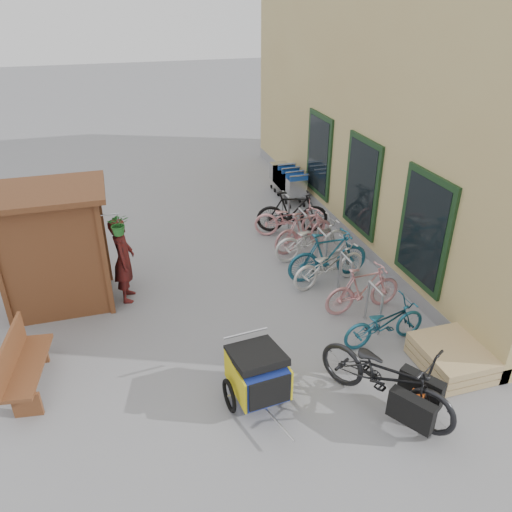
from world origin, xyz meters
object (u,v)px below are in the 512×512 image
object	(u,v)px
bike_5	(304,230)
cargo_bike	(387,377)
shopping_carts	(287,179)
person_kiosk	(124,260)
bike_2	(329,264)
bike_0	(384,323)
bike_4	(312,239)
kiosk	(47,234)
bike_7	(292,212)
bench	(22,364)
child_trailer	(258,373)
pallet_stack	(451,358)
bike_6	(290,219)
bike_3	(328,256)
bike_1	(363,289)

from	to	relation	value
bike_5	cargo_bike	bearing A→B (deg)	157.04
shopping_carts	person_kiosk	world-z (taller)	person_kiosk
bike_2	person_kiosk	bearing A→B (deg)	68.71
bike_0	bike_4	bearing A→B (deg)	-3.87
kiosk	bike_7	bearing A→B (deg)	18.42
bench	child_trailer	bearing A→B (deg)	-12.98
pallet_stack	bike_6	bearing A→B (deg)	98.68
bench	cargo_bike	distance (m)	5.53
shopping_carts	cargo_bike	xyz separation A→B (m)	(-1.50, -8.49, -0.02)
cargo_bike	bike_4	distance (m)	4.76
bench	shopping_carts	world-z (taller)	shopping_carts
cargo_bike	bike_2	size ratio (longest dim) A/B	1.30
bike_0	bike_3	world-z (taller)	bike_3
shopping_carts	bike_6	size ratio (longest dim) A/B	1.07
shopping_carts	bike_7	bearing A→B (deg)	-106.74
bench	bike_6	distance (m)	7.09
bike_2	cargo_bike	bearing A→B (deg)	157.02
bike_1	bike_5	bearing A→B (deg)	-0.61
bench	child_trailer	world-z (taller)	bench
pallet_stack	shopping_carts	size ratio (longest dim) A/B	0.63
bench	bike_3	size ratio (longest dim) A/B	0.86
bike_5	bike_7	size ratio (longest dim) A/B	0.92
bike_3	bike_7	size ratio (longest dim) A/B	1.00
bike_6	cargo_bike	bearing A→B (deg)	-167.06
pallet_stack	cargo_bike	size ratio (longest dim) A/B	0.53
shopping_carts	bike_4	distance (m)	3.86
bike_6	bike_7	world-z (taller)	bike_7
cargo_bike	bike_3	size ratio (longest dim) A/B	1.25
pallet_stack	shopping_carts	world-z (taller)	shopping_carts
child_trailer	bike_4	distance (m)	4.76
shopping_carts	bike_0	distance (m)	7.13
kiosk	bike_4	distance (m)	5.64
bike_5	bike_1	bearing A→B (deg)	167.96
child_trailer	bike_5	distance (m)	5.14
child_trailer	bike_3	size ratio (longest dim) A/B	0.91
shopping_carts	bike_2	world-z (taller)	shopping_carts
child_trailer	bike_4	xyz separation A→B (m)	(2.52, 4.04, -0.05)
person_kiosk	bike_6	distance (m)	4.53
cargo_bike	bike_5	size ratio (longest dim) A/B	1.36
bike_1	bike_5	distance (m)	2.74
bike_5	bike_7	bearing A→B (deg)	-19.47
bike_4	bike_2	bearing A→B (deg)	170.98
person_kiosk	shopping_carts	bearing A→B (deg)	-41.13
kiosk	bench	size ratio (longest dim) A/B	1.58
cargo_bike	bike_0	world-z (taller)	cargo_bike
bike_4	pallet_stack	bearing A→B (deg)	-174.21
shopping_carts	bike_6	bearing A→B (deg)	-108.37
bench	bike_0	size ratio (longest dim) A/B	0.99
bike_2	bike_3	world-z (taller)	bike_3
bike_5	shopping_carts	bearing A→B (deg)	-28.02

